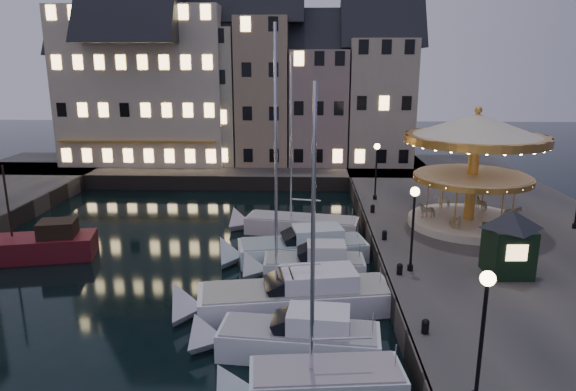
{
  "coord_description": "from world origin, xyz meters",
  "views": [
    {
      "loc": [
        2.13,
        -22.42,
        11.04
      ],
      "look_at": [
        1.0,
        8.0,
        3.2
      ],
      "focal_mm": 32.0,
      "sensor_mm": 36.0,
      "label": 1
    }
  ],
  "objects_px": {
    "streetlamp_b": "(413,217)",
    "motorboat_d": "(306,267)",
    "motorboat_b": "(288,339)",
    "bollard_c": "(384,234)",
    "red_fishing_boat": "(35,247)",
    "streetlamp_c": "(376,163)",
    "motorboat_a": "(310,385)",
    "carousel": "(475,149)",
    "streetlamp_a": "(484,319)",
    "motorboat_c": "(287,297)",
    "bollard_a": "(425,326)",
    "bollard_d": "(373,208)",
    "motorboat_e": "(296,250)",
    "bollard_b": "(400,268)",
    "motorboat_f": "(293,225)"
  },
  "relations": [
    {
      "from": "bollard_a",
      "to": "motorboat_a",
      "type": "height_order",
      "value": "motorboat_a"
    },
    {
      "from": "bollard_b",
      "to": "bollard_d",
      "type": "distance_m",
      "value": 10.5
    },
    {
      "from": "motorboat_e",
      "to": "streetlamp_a",
      "type": "bearing_deg",
      "value": -68.56
    },
    {
      "from": "streetlamp_c",
      "to": "bollard_c",
      "type": "relative_size",
      "value": 7.32
    },
    {
      "from": "streetlamp_a",
      "to": "red_fishing_boat",
      "type": "height_order",
      "value": "red_fishing_boat"
    },
    {
      "from": "motorboat_a",
      "to": "motorboat_d",
      "type": "xyz_separation_m",
      "value": [
        -0.16,
        10.16,
        0.1
      ]
    },
    {
      "from": "bollard_d",
      "to": "motorboat_d",
      "type": "bearing_deg",
      "value": -118.86
    },
    {
      "from": "motorboat_b",
      "to": "motorboat_e",
      "type": "height_order",
      "value": "same"
    },
    {
      "from": "red_fishing_boat",
      "to": "motorboat_d",
      "type": "bearing_deg",
      "value": -8.15
    },
    {
      "from": "bollard_c",
      "to": "motorboat_e",
      "type": "relative_size",
      "value": 0.07
    },
    {
      "from": "streetlamp_b",
      "to": "bollard_c",
      "type": "bearing_deg",
      "value": 97.59
    },
    {
      "from": "streetlamp_b",
      "to": "motorboat_d",
      "type": "bearing_deg",
      "value": 159.41
    },
    {
      "from": "red_fishing_boat",
      "to": "streetlamp_c",
      "type": "bearing_deg",
      "value": 24.14
    },
    {
      "from": "streetlamp_c",
      "to": "carousel",
      "type": "distance_m",
      "value": 8.23
    },
    {
      "from": "motorboat_e",
      "to": "carousel",
      "type": "relative_size",
      "value": 1.01
    },
    {
      "from": "streetlamp_b",
      "to": "bollard_b",
      "type": "distance_m",
      "value": 2.54
    },
    {
      "from": "motorboat_d",
      "to": "red_fishing_boat",
      "type": "xyz_separation_m",
      "value": [
        -15.77,
        2.26,
        0.06
      ]
    },
    {
      "from": "streetlamp_b",
      "to": "motorboat_c",
      "type": "relative_size",
      "value": 0.32
    },
    {
      "from": "motorboat_a",
      "to": "motorboat_c",
      "type": "distance_m",
      "value": 6.43
    },
    {
      "from": "motorboat_c",
      "to": "motorboat_f",
      "type": "distance_m",
      "value": 11.27
    },
    {
      "from": "motorboat_e",
      "to": "bollard_b",
      "type": "bearing_deg",
      "value": -44.22
    },
    {
      "from": "streetlamp_c",
      "to": "motorboat_f",
      "type": "relative_size",
      "value": 0.37
    },
    {
      "from": "carousel",
      "to": "motorboat_b",
      "type": "bearing_deg",
      "value": -129.89
    },
    {
      "from": "motorboat_b",
      "to": "motorboat_d",
      "type": "height_order",
      "value": "same"
    },
    {
      "from": "motorboat_b",
      "to": "motorboat_a",
      "type": "bearing_deg",
      "value": -73.4
    },
    {
      "from": "red_fishing_boat",
      "to": "carousel",
      "type": "distance_m",
      "value": 26.55
    },
    {
      "from": "motorboat_b",
      "to": "motorboat_d",
      "type": "bearing_deg",
      "value": 84.91
    },
    {
      "from": "bollard_b",
      "to": "carousel",
      "type": "xyz_separation_m",
      "value": [
        5.57,
        7.78,
        4.52
      ]
    },
    {
      "from": "streetlamp_a",
      "to": "motorboat_c",
      "type": "distance_m",
      "value": 10.55
    },
    {
      "from": "bollard_c",
      "to": "motorboat_d",
      "type": "bearing_deg",
      "value": -149.8
    },
    {
      "from": "bollard_c",
      "to": "red_fishing_boat",
      "type": "distance_m",
      "value": 20.26
    },
    {
      "from": "motorboat_e",
      "to": "bollard_a",
      "type": "bearing_deg",
      "value": -64.09
    },
    {
      "from": "bollard_c",
      "to": "motorboat_a",
      "type": "bearing_deg",
      "value": -108.63
    },
    {
      "from": "streetlamp_a",
      "to": "motorboat_d",
      "type": "xyz_separation_m",
      "value": [
        -5.06,
        11.9,
        -3.38
      ]
    },
    {
      "from": "motorboat_a",
      "to": "motorboat_d",
      "type": "distance_m",
      "value": 10.16
    },
    {
      "from": "bollard_c",
      "to": "carousel",
      "type": "distance_m",
      "value": 7.69
    },
    {
      "from": "motorboat_c",
      "to": "motorboat_b",
      "type": "bearing_deg",
      "value": -87.18
    },
    {
      "from": "bollard_b",
      "to": "motorboat_e",
      "type": "height_order",
      "value": "motorboat_e"
    },
    {
      "from": "motorboat_f",
      "to": "carousel",
      "type": "xyz_separation_m",
      "value": [
        10.9,
        -2.07,
        5.6
      ]
    },
    {
      "from": "motorboat_a",
      "to": "motorboat_f",
      "type": "bearing_deg",
      "value": 93.36
    },
    {
      "from": "motorboat_d",
      "to": "carousel",
      "type": "height_order",
      "value": "carousel"
    },
    {
      "from": "streetlamp_c",
      "to": "motorboat_c",
      "type": "bearing_deg",
      "value": -110.95
    },
    {
      "from": "bollard_a",
      "to": "bollard_c",
      "type": "bearing_deg",
      "value": 90.0
    },
    {
      "from": "motorboat_d",
      "to": "streetlamp_a",
      "type": "bearing_deg",
      "value": -66.96
    },
    {
      "from": "motorboat_f",
      "to": "carousel",
      "type": "bearing_deg",
      "value": -10.75
    },
    {
      "from": "motorboat_a",
      "to": "carousel",
      "type": "relative_size",
      "value": 1.24
    },
    {
      "from": "streetlamp_b",
      "to": "motorboat_d",
      "type": "distance_m",
      "value": 6.38
    },
    {
      "from": "bollard_a",
      "to": "motorboat_d",
      "type": "distance_m",
      "value": 9.13
    },
    {
      "from": "streetlamp_a",
      "to": "streetlamp_b",
      "type": "relative_size",
      "value": 1.0
    },
    {
      "from": "bollard_c",
      "to": "streetlamp_b",
      "type": "bearing_deg",
      "value": -82.41
    }
  ]
}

